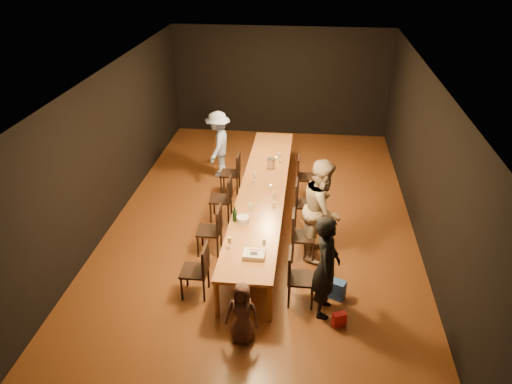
# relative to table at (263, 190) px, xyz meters

# --- Properties ---
(ground) EXTENTS (10.00, 10.00, 0.00)m
(ground) POSITION_rel_table_xyz_m (0.00, 0.00, -0.70)
(ground) COLOR #422810
(ground) RESTS_ON ground
(room_shell) EXTENTS (6.04, 10.04, 3.02)m
(room_shell) POSITION_rel_table_xyz_m (0.00, 0.00, 1.38)
(room_shell) COLOR black
(room_shell) RESTS_ON ground
(table) EXTENTS (0.90, 6.00, 0.75)m
(table) POSITION_rel_table_xyz_m (0.00, 0.00, 0.00)
(table) COLOR #94612B
(table) RESTS_ON ground
(chair_right_0) EXTENTS (0.42, 0.42, 0.93)m
(chair_right_0) POSITION_rel_table_xyz_m (0.85, -2.40, -0.24)
(chair_right_0) COLOR black
(chair_right_0) RESTS_ON ground
(chair_right_1) EXTENTS (0.42, 0.42, 0.93)m
(chair_right_1) POSITION_rel_table_xyz_m (0.85, -1.20, -0.24)
(chair_right_1) COLOR black
(chair_right_1) RESTS_ON ground
(chair_right_2) EXTENTS (0.42, 0.42, 0.93)m
(chair_right_2) POSITION_rel_table_xyz_m (0.85, 0.00, -0.24)
(chair_right_2) COLOR black
(chair_right_2) RESTS_ON ground
(chair_right_3) EXTENTS (0.42, 0.42, 0.93)m
(chair_right_3) POSITION_rel_table_xyz_m (0.85, 1.20, -0.24)
(chair_right_3) COLOR black
(chair_right_3) RESTS_ON ground
(chair_left_0) EXTENTS (0.42, 0.42, 0.93)m
(chair_left_0) POSITION_rel_table_xyz_m (-0.85, -2.40, -0.24)
(chair_left_0) COLOR black
(chair_left_0) RESTS_ON ground
(chair_left_1) EXTENTS (0.42, 0.42, 0.93)m
(chair_left_1) POSITION_rel_table_xyz_m (-0.85, -1.20, -0.24)
(chair_left_1) COLOR black
(chair_left_1) RESTS_ON ground
(chair_left_2) EXTENTS (0.42, 0.42, 0.93)m
(chair_left_2) POSITION_rel_table_xyz_m (-0.85, 0.00, -0.24)
(chair_left_2) COLOR black
(chair_left_2) RESTS_ON ground
(chair_left_3) EXTENTS (0.42, 0.42, 0.93)m
(chair_left_3) POSITION_rel_table_xyz_m (-0.85, 1.20, -0.24)
(chair_left_3) COLOR black
(chair_left_3) RESTS_ON ground
(woman_birthday) EXTENTS (0.44, 0.64, 1.69)m
(woman_birthday) POSITION_rel_table_xyz_m (1.21, -2.58, 0.14)
(woman_birthday) COLOR black
(woman_birthday) RESTS_ON ground
(woman_tan) EXTENTS (0.85, 1.01, 1.86)m
(woman_tan) POSITION_rel_table_xyz_m (1.15, -1.00, 0.23)
(woman_tan) COLOR #C2AB91
(woman_tan) RESTS_ON ground
(man_blue) EXTENTS (0.65, 1.06, 1.58)m
(man_blue) POSITION_rel_table_xyz_m (-1.26, 2.04, 0.09)
(man_blue) COLOR #92A8E2
(man_blue) RESTS_ON ground
(child) EXTENTS (0.51, 0.36, 0.99)m
(child) POSITION_rel_table_xyz_m (0.05, -3.33, -0.21)
(child) COLOR #452C26
(child) RESTS_ON ground
(gift_bag_red) EXTENTS (0.23, 0.18, 0.24)m
(gift_bag_red) POSITION_rel_table_xyz_m (1.44, -2.89, -0.58)
(gift_bag_red) COLOR red
(gift_bag_red) RESTS_ON ground
(gift_bag_blue) EXTENTS (0.30, 0.26, 0.32)m
(gift_bag_blue) POSITION_rel_table_xyz_m (1.42, -2.24, -0.54)
(gift_bag_blue) COLOR #2952B3
(gift_bag_blue) RESTS_ON ground
(birthday_cake) EXTENTS (0.35, 0.28, 0.08)m
(birthday_cake) POSITION_rel_table_xyz_m (0.10, -2.32, 0.09)
(birthday_cake) COLOR white
(birthday_cake) RESTS_ON table
(plate_stack) EXTENTS (0.23, 0.23, 0.12)m
(plate_stack) POSITION_rel_table_xyz_m (-0.21, -1.34, 0.11)
(plate_stack) COLOR white
(plate_stack) RESTS_ON table
(champagne_bottle) EXTENTS (0.08, 0.08, 0.32)m
(champagne_bottle) POSITION_rel_table_xyz_m (-0.36, -1.29, 0.21)
(champagne_bottle) COLOR black
(champagne_bottle) RESTS_ON table
(ice_bucket) EXTENTS (0.23, 0.23, 0.20)m
(ice_bucket) POSITION_rel_table_xyz_m (0.07, 0.98, 0.15)
(ice_bucket) COLOR #B3B3B8
(ice_bucket) RESTS_ON table
(wineglass_0) EXTENTS (0.06, 0.06, 0.21)m
(wineglass_0) POSITION_rel_table_xyz_m (-0.32, -2.12, 0.15)
(wineglass_0) COLOR beige
(wineglass_0) RESTS_ON table
(wineglass_1) EXTENTS (0.06, 0.06, 0.21)m
(wineglass_1) POSITION_rel_table_xyz_m (0.23, -2.12, 0.15)
(wineglass_1) COLOR beige
(wineglass_1) RESTS_ON table
(wineglass_2) EXTENTS (0.06, 0.06, 0.21)m
(wineglass_2) POSITION_rel_table_xyz_m (-0.12, -1.00, 0.15)
(wineglass_2) COLOR silver
(wineglass_2) RESTS_ON table
(wineglass_3) EXTENTS (0.06, 0.06, 0.21)m
(wineglass_3) POSITION_rel_table_xyz_m (0.26, -0.52, 0.15)
(wineglass_3) COLOR beige
(wineglass_3) RESTS_ON table
(wineglass_4) EXTENTS (0.06, 0.06, 0.21)m
(wineglass_4) POSITION_rel_table_xyz_m (-0.20, 0.31, 0.15)
(wineglass_4) COLOR silver
(wineglass_4) RESTS_ON table
(wineglass_5) EXTENTS (0.06, 0.06, 0.21)m
(wineglass_5) POSITION_rel_table_xyz_m (0.23, 1.29, 0.15)
(wineglass_5) COLOR silver
(wineglass_5) RESTS_ON table
(tealight_near) EXTENTS (0.05, 0.05, 0.03)m
(tealight_near) POSITION_rel_table_xyz_m (0.15, -2.16, 0.06)
(tealight_near) COLOR #B2B7B2
(tealight_near) RESTS_ON table
(tealight_mid) EXTENTS (0.05, 0.05, 0.03)m
(tealight_mid) POSITION_rel_table_xyz_m (0.15, 0.10, 0.06)
(tealight_mid) COLOR #B2B7B2
(tealight_mid) RESTS_ON table
(tealight_far) EXTENTS (0.05, 0.05, 0.03)m
(tealight_far) POSITION_rel_table_xyz_m (0.15, 1.46, 0.06)
(tealight_far) COLOR #B2B7B2
(tealight_far) RESTS_ON table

